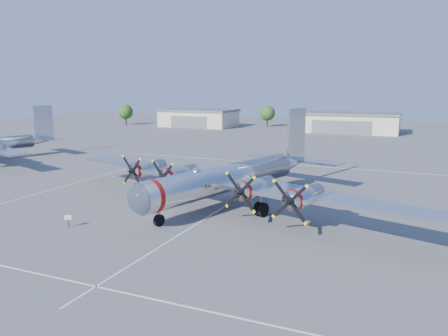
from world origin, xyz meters
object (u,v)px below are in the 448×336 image
at_px(main_bomber_b29, 232,203).
at_px(hangar_west, 199,118).
at_px(hangar_center, 345,122).
at_px(info_placard, 68,219).
at_px(tree_west, 267,113).
at_px(tree_far_west, 126,112).

bearing_deg(main_bomber_b29, hangar_west, 135.76).
relative_size(hangar_center, info_placard, 25.70).
distance_m(hangar_west, tree_west, 21.61).
bearing_deg(info_placard, tree_far_west, 98.34).
xyz_separation_m(hangar_west, main_bomber_b29, (45.22, -82.55, -2.71)).
distance_m(hangar_center, main_bomber_b29, 82.60).
relative_size(tree_far_west, info_placard, 5.97).
xyz_separation_m(hangar_center, info_placard, (-9.84, -95.64, -1.93)).
bearing_deg(info_placard, hangar_west, 85.25).
distance_m(hangar_center, info_placard, 96.17).
relative_size(tree_far_west, tree_west, 1.00).
distance_m(hangar_west, info_placard, 101.92).
bearing_deg(info_placard, hangar_center, 59.19).
height_order(tree_west, info_placard, tree_west).
bearing_deg(main_bomber_b29, tree_west, 122.60).
bearing_deg(hangar_west, tree_far_west, -170.99).
bearing_deg(tree_far_west, hangar_west, 9.01).
height_order(tree_west, main_bomber_b29, tree_west).
distance_m(hangar_west, tree_far_west, 25.36).
xyz_separation_m(hangar_west, info_placard, (35.16, -95.64, -1.93)).
height_order(tree_far_west, main_bomber_b29, tree_far_west).
xyz_separation_m(hangar_west, hangar_center, (45.00, -0.00, -0.00)).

